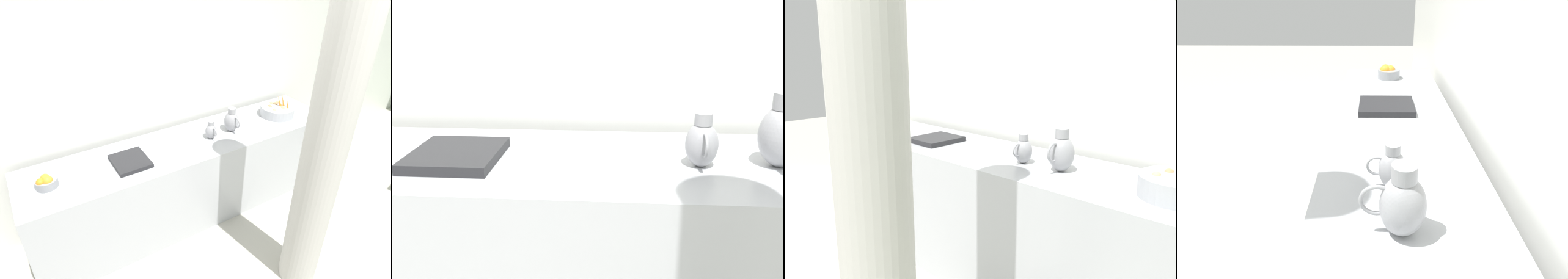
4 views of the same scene
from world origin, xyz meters
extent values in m
cube|color=silver|center=(-1.95, 0.46, 1.50)|extent=(0.10, 7.93, 3.00)
cube|color=#ADAFB5|center=(-1.48, -0.04, 0.44)|extent=(0.71, 3.21, 0.87)
ellipsoid|color=#9E7F56|center=(-1.53, 1.01, 0.98)|extent=(0.06, 0.05, 0.04)
ellipsoid|color=tan|center=(-1.43, 0.99, 0.98)|extent=(0.05, 0.04, 0.04)
cylinder|color=gray|center=(-1.48, -1.37, 0.91)|extent=(0.18, 0.18, 0.07)
sphere|color=orange|center=(-1.49, -1.37, 0.94)|extent=(0.07, 0.07, 0.07)
sphere|color=orange|center=(-1.45, -1.36, 0.94)|extent=(0.08, 0.08, 0.08)
sphere|color=orange|center=(-1.45, -1.41, 0.94)|extent=(0.07, 0.07, 0.07)
ellipsoid|color=#939399|center=(-1.46, 0.43, 0.98)|extent=(0.15, 0.15, 0.21)
cylinder|color=#939399|center=(-1.46, 0.43, 1.10)|extent=(0.08, 0.08, 0.06)
torus|color=#939399|center=(-1.38, 0.43, 1.00)|extent=(0.11, 0.01, 0.11)
ellipsoid|color=#939399|center=(-1.44, 0.16, 0.95)|extent=(0.11, 0.11, 0.15)
cylinder|color=#939399|center=(-1.44, 0.16, 1.04)|extent=(0.06, 0.06, 0.04)
torus|color=#939399|center=(-1.38, 0.16, 0.97)|extent=(0.08, 0.01, 0.08)
cube|color=#232326|center=(-1.44, -0.68, 0.89)|extent=(0.34, 0.30, 0.04)
cylinder|color=#B2AFA8|center=(-0.28, 0.33, 1.50)|extent=(0.31, 0.31, 3.00)
camera|label=1|loc=(0.92, -1.44, 2.55)|focal=30.51mm
camera|label=2|loc=(0.03, -0.11, 1.42)|focal=41.74mm
camera|label=3|loc=(0.55, 1.74, 1.59)|focal=38.56mm
camera|label=4|loc=(-1.37, 1.26, 1.62)|focal=30.35mm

